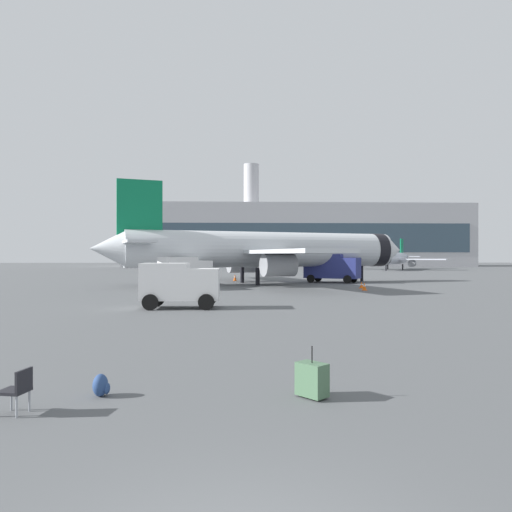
% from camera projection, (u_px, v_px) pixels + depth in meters
% --- Properties ---
extents(airplane_at_gate, '(34.88, 31.88, 10.50)m').
position_uv_depth(airplane_at_gate, '(265.00, 250.00, 51.75)').
color(airplane_at_gate, silver).
rests_on(airplane_at_gate, ground).
extents(airplane_taxiing, '(20.01, 21.66, 6.95)m').
position_uv_depth(airplane_taxiing, '(394.00, 258.00, 103.16)').
color(airplane_taxiing, silver).
rests_on(airplane_taxiing, ground).
extents(service_truck, '(5.12, 4.73, 2.90)m').
position_uv_depth(service_truck, '(185.00, 271.00, 45.31)').
color(service_truck, white).
rests_on(service_truck, ground).
extents(fuel_truck, '(6.42, 4.98, 3.20)m').
position_uv_depth(fuel_truck, '(331.00, 267.00, 53.93)').
color(fuel_truck, navy).
rests_on(fuel_truck, ground).
extents(cargo_van, '(4.41, 2.35, 2.60)m').
position_uv_depth(cargo_van, '(179.00, 283.00, 27.48)').
color(cargo_van, white).
rests_on(cargo_van, ground).
extents(safety_cone_near, '(0.44, 0.44, 0.63)m').
position_uv_depth(safety_cone_near, '(184.00, 284.00, 45.75)').
color(safety_cone_near, '#F2590C').
rests_on(safety_cone_near, ground).
extents(safety_cone_mid, '(0.44, 0.44, 0.83)m').
position_uv_depth(safety_cone_mid, '(235.00, 277.00, 57.31)').
color(safety_cone_mid, '#F2590C').
rests_on(safety_cone_mid, ground).
extents(safety_cone_far, '(0.44, 0.44, 0.70)m').
position_uv_depth(safety_cone_far, '(364.00, 286.00, 41.61)').
color(safety_cone_far, '#F2590C').
rests_on(safety_cone_far, ground).
extents(safety_cone_outer, '(0.44, 0.44, 0.61)m').
position_uv_depth(safety_cone_outer, '(362.00, 285.00, 44.45)').
color(safety_cone_outer, '#F2590C').
rests_on(safety_cone_outer, ground).
extents(rolling_suitcase, '(0.72, 0.75, 1.10)m').
position_uv_depth(rolling_suitcase, '(312.00, 379.00, 10.18)').
color(rolling_suitcase, '#476B4C').
rests_on(rolling_suitcase, ground).
extents(traveller_backpack, '(0.36, 0.40, 0.48)m').
position_uv_depth(traveller_backpack, '(101.00, 386.00, 10.27)').
color(traveller_backpack, navy).
rests_on(traveller_backpack, ground).
extents(gate_chair, '(0.56, 0.56, 0.86)m').
position_uv_depth(gate_chair, '(18.00, 388.00, 9.11)').
color(gate_chair, black).
rests_on(gate_chair, ground).
extents(terminal_building, '(97.46, 19.97, 29.59)m').
position_uv_depth(terminal_building, '(297.00, 236.00, 139.51)').
color(terminal_building, '#B2B2B7').
rests_on(terminal_building, ground).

